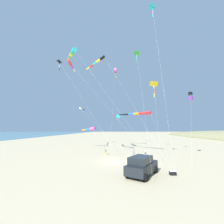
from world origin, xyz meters
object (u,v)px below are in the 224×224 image
kite_windsock_rainbow_low_near (71,65)px  kite_windsock_yellow_midlevel (90,129)px  kite_delta_magenta_far_left (153,7)px  kite_delta_orange_high_right (154,84)px  kite_delta_black_fish_shape (137,54)px  kite_windsock_green_low_center (117,116)px  kite_windsock_purple_drifting (98,61)px  person_adult_flyer (145,157)px  kite_windsock_striped_overhead (115,72)px  kite_windsock_teal_far_right (82,109)px  person_child_green_jacket (134,151)px  person_child_grey_jacket (106,151)px  parked_car (142,165)px  kite_windsock_checkered_midright (72,53)px  kite_windsock_white_trailing (138,114)px  cooler_box (173,173)px  kite_delta_small_distant (60,62)px  kite_box_blue_topmost (191,96)px

kite_windsock_rainbow_low_near → kite_windsock_yellow_midlevel: 16.15m
kite_windsock_rainbow_low_near → kite_delta_magenta_far_left: 15.91m
kite_delta_orange_high_right → kite_delta_magenta_far_left: (-1.19, -4.68, 9.61)m
kite_delta_black_fish_shape → kite_windsock_green_low_center: 14.84m
kite_windsock_purple_drifting → kite_windsock_green_low_center: (4.32, 5.63, -11.38)m
person_adult_flyer → kite_windsock_green_low_center: (-3.03, 16.33, 6.68)m
kite_windsock_striped_overhead → kite_windsock_teal_far_right: 13.68m
kite_delta_orange_high_right → kite_delta_black_fish_shape: bearing=123.0°
kite_windsock_green_low_center → kite_windsock_yellow_midlevel: bearing=170.7°
person_child_green_jacket → person_child_grey_jacket: bearing=174.1°
parked_car → kite_windsock_yellow_midlevel: size_ratio=0.40×
kite_windsock_checkered_midright → kite_windsock_teal_far_right: 17.12m
kite_windsock_striped_overhead → kite_delta_magenta_far_left: 20.32m
kite_windsock_white_trailing → kite_windsock_rainbow_low_near: size_ratio=0.79×
person_adult_flyer → kite_delta_magenta_far_left: size_ratio=0.08×
cooler_box → person_child_grey_jacket: bearing=123.3°
person_child_green_jacket → kite_windsock_checkered_midright: (-9.94, -4.25, 15.74)m
person_adult_flyer → kite_windsock_purple_drifting: kite_windsock_purple_drifting is taller
person_child_green_jacket → kite_windsock_purple_drifting: bearing=150.8°
kite_windsock_checkered_midright → kite_windsock_yellow_midlevel: kite_windsock_checkered_midright is taller
parked_car → kite_windsock_green_low_center: kite_windsock_green_low_center is taller
kite_delta_black_fish_shape → kite_windsock_teal_far_right: size_ratio=1.14×
kite_windsock_checkered_midright → kite_windsock_green_low_center: kite_windsock_checkered_midright is taller
kite_windsock_white_trailing → kite_delta_orange_high_right: 7.02m
parked_car → kite_windsock_green_low_center: size_ratio=0.30×
parked_car → kite_windsock_purple_drifting: size_ratio=0.23×
person_adult_flyer → kite_windsock_white_trailing: (0.96, 9.59, 6.58)m
cooler_box → kite_delta_small_distant: (-18.88, 17.83, 20.55)m
person_adult_flyer → person_child_green_jacket: (-0.45, 6.83, -0.31)m
kite_windsock_green_low_center → kite_delta_black_fish_shape: bearing=-67.1°
person_adult_flyer → kite_windsock_teal_far_right: (-12.09, 18.27, 8.79)m
person_adult_flyer → kite_delta_black_fish_shape: bearing=85.1°
kite_windsock_white_trailing → kite_delta_orange_high_right: (1.82, -5.25, 4.29)m
person_adult_flyer → kite_windsock_white_trailing: kite_windsock_white_trailing is taller
kite_windsock_striped_overhead → kite_windsock_white_trailing: bearing=-66.1°
parked_car → kite_delta_orange_high_right: 14.23m
cooler_box → kite_windsock_rainbow_low_near: size_ratio=0.04×
kite_box_blue_topmost → kite_delta_orange_high_right: bearing=174.3°
parked_car → kite_windsock_rainbow_low_near: 21.42m
kite_delta_magenta_far_left → kite_windsock_white_trailing: bearing=93.6°
person_child_grey_jacket → kite_delta_small_distant: kite_delta_small_distant is taller
person_child_green_jacket → kite_windsock_striped_overhead: size_ratio=0.06×
cooler_box → kite_windsock_green_low_center: kite_windsock_green_low_center is taller
parked_car → kite_windsock_teal_far_right: 26.24m
cooler_box → kite_windsock_teal_far_right: 27.75m
person_child_grey_jacket → kite_box_blue_topmost: 16.78m
cooler_box → kite_delta_magenta_far_left: (-0.32, 3.34, 21.28)m
cooler_box → kite_windsock_yellow_midlevel: (-11.64, 21.11, 4.40)m
kite_delta_black_fish_shape → kite_windsock_green_low_center: bearing=112.9°
kite_windsock_purple_drifting → kite_delta_magenta_far_left: 14.41m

